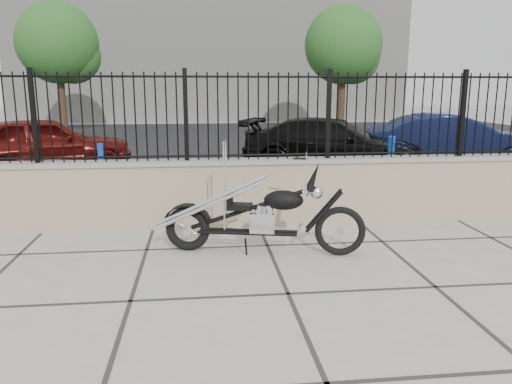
{
  "coord_description": "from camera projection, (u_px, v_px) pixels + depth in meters",
  "views": [
    {
      "loc": [
        -0.82,
        -4.46,
        1.98
      ],
      "look_at": [
        -0.14,
        1.55,
        0.69
      ],
      "focal_mm": 35.0,
      "sensor_mm": 36.0,
      "label": 1
    }
  ],
  "objects": [
    {
      "name": "background_building",
      "position": [
        212.0,
        51.0,
        29.75
      ],
      "size": [
        22.0,
        6.0,
        8.0
      ],
      "primitive_type": "cube",
      "color": "beige",
      "rests_on": "ground_plane"
    },
    {
      "name": "car_red",
      "position": [
        45.0,
        144.0,
        11.5
      ],
      "size": [
        4.14,
        2.78,
        1.31
      ],
      "primitive_type": "imported",
      "rotation": [
        0.0,
        0.0,
        1.92
      ],
      "color": "#4B0D0A",
      "rests_on": "parking_lot"
    },
    {
      "name": "ground_plane",
      "position": [
        288.0,
        294.0,
        4.83
      ],
      "size": [
        90.0,
        90.0,
        0.0
      ],
      "primitive_type": "plane",
      "color": "#99968E",
      "rests_on": "ground"
    },
    {
      "name": "car_black",
      "position": [
        333.0,
        145.0,
        11.72
      ],
      "size": [
        4.59,
        3.26,
        1.23
      ],
      "primitive_type": "imported",
      "rotation": [
        0.0,
        0.0,
        1.17
      ],
      "color": "black",
      "rests_on": "parking_lot"
    },
    {
      "name": "car_blue",
      "position": [
        452.0,
        142.0,
        11.95
      ],
      "size": [
        4.23,
        2.24,
        1.32
      ],
      "primitive_type": "imported",
      "rotation": [
        0.0,
        0.0,
        1.35
      ],
      "color": "#0E1433",
      "rests_on": "parking_lot"
    },
    {
      "name": "retaining_wall",
      "position": [
        258.0,
        192.0,
        7.16
      ],
      "size": [
        14.0,
        0.36,
        0.96
      ],
      "primitive_type": "cube",
      "color": "gray",
      "rests_on": "ground_plane"
    },
    {
      "name": "tree_left",
      "position": [
        57.0,
        39.0,
        19.87
      ],
      "size": [
        3.21,
        3.21,
        5.42
      ],
      "rotation": [
        0.0,
        0.0,
        -0.03
      ],
      "color": "#382619",
      "rests_on": "ground_plane"
    },
    {
      "name": "chopper_motorcycle",
      "position": [
        259.0,
        197.0,
        5.89
      ],
      "size": [
        2.33,
        0.89,
        1.38
      ],
      "primitive_type": null,
      "rotation": [
        0.0,
        0.0,
        -0.22
      ],
      "color": "black",
      "rests_on": "ground_plane"
    },
    {
      "name": "bollard_a",
      "position": [
        101.0,
        168.0,
        9.31
      ],
      "size": [
        0.11,
        0.11,
        0.93
      ],
      "primitive_type": "cylinder",
      "rotation": [
        0.0,
        0.0,
        0.03
      ],
      "color": "#0B53B2",
      "rests_on": "ground_plane"
    },
    {
      "name": "bollard_b",
      "position": [
        390.0,
        164.0,
        9.39
      ],
      "size": [
        0.15,
        0.15,
        1.06
      ],
      "primitive_type": "cylinder",
      "rotation": [
        0.0,
        0.0,
        0.23
      ],
      "color": "#0B56AD",
      "rests_on": "ground_plane"
    },
    {
      "name": "iron_fence",
      "position": [
        258.0,
        116.0,
        6.94
      ],
      "size": [
        14.0,
        0.08,
        1.2
      ],
      "primitive_type": "cube",
      "color": "black",
      "rests_on": "retaining_wall"
    },
    {
      "name": "parking_lot",
      "position": [
        224.0,
        145.0,
        16.98
      ],
      "size": [
        30.0,
        30.0,
        0.0
      ],
      "primitive_type": "plane",
      "color": "black",
      "rests_on": "ground"
    },
    {
      "name": "tree_right",
      "position": [
        343.0,
        41.0,
        20.45
      ],
      "size": [
        3.18,
        3.18,
        5.37
      ],
      "rotation": [
        0.0,
        0.0,
        -0.07
      ],
      "color": "#382619",
      "rests_on": "ground_plane"
    }
  ]
}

